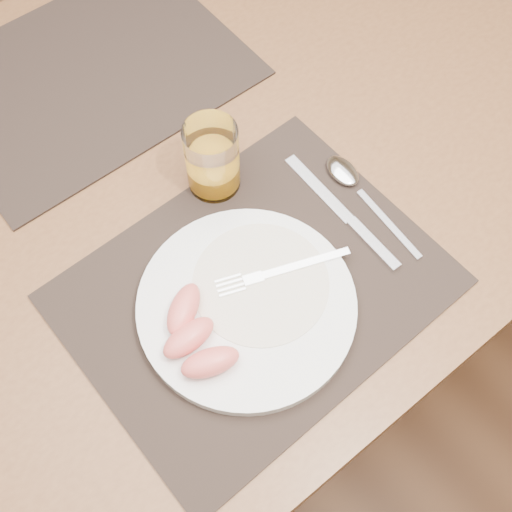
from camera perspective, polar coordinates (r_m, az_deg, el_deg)
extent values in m
plane|color=brown|center=(1.58, -4.25, -8.23)|extent=(5.00, 5.00, 0.00)
cube|color=brown|center=(0.93, -7.21, 7.17)|extent=(1.40, 0.90, 0.04)
cylinder|color=brown|center=(1.66, 5.10, 18.84)|extent=(0.06, 0.06, 0.71)
cube|color=#2D221C|center=(0.81, -0.14, -2.93)|extent=(0.46, 0.36, 0.00)
cube|color=#2D221C|center=(1.05, -14.61, 15.34)|extent=(0.45, 0.35, 0.00)
cylinder|color=white|center=(0.79, -0.83, -4.41)|extent=(0.27, 0.27, 0.02)
cylinder|color=white|center=(0.79, 0.42, -2.40)|extent=(0.17, 0.17, 0.00)
cube|color=silver|center=(0.81, 4.49, -0.64)|extent=(0.11, 0.05, 0.00)
cube|color=silver|center=(0.79, -0.25, -2.04)|extent=(0.03, 0.02, 0.00)
cube|color=silver|center=(0.79, -2.32, -2.64)|extent=(0.04, 0.03, 0.00)
cube|color=silver|center=(0.88, 5.62, 5.98)|extent=(0.02, 0.13, 0.00)
cube|color=silver|center=(0.85, 10.39, 1.07)|extent=(0.02, 0.09, 0.01)
cube|color=silver|center=(0.87, 11.70, 2.82)|extent=(0.02, 0.13, 0.00)
ellipsoid|color=silver|center=(0.90, 7.70, 7.52)|extent=(0.04, 0.06, 0.01)
cylinder|color=white|center=(0.85, -3.91, 8.68)|extent=(0.07, 0.07, 0.11)
cylinder|color=orange|center=(0.87, -3.78, 7.37)|extent=(0.06, 0.06, 0.03)
ellipsoid|color=#F27162|center=(0.74, -4.10, -9.40)|extent=(0.08, 0.05, 0.03)
ellipsoid|color=#F27162|center=(0.75, -6.01, -7.23)|extent=(0.07, 0.03, 0.03)
ellipsoid|color=#F27162|center=(0.77, -6.45, -4.69)|extent=(0.08, 0.07, 0.03)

